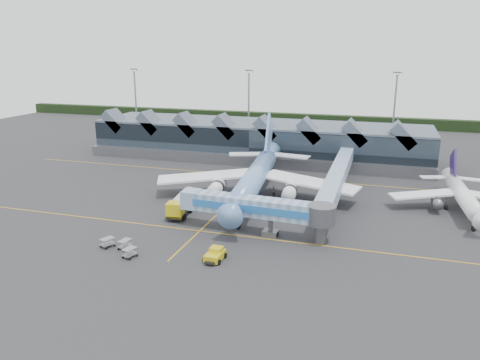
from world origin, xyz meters
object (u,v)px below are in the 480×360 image
(main_airliner, at_px, (256,176))
(fuel_truck, at_px, (182,202))
(jet_bridge, at_px, (265,209))
(regional_jet, at_px, (462,194))
(pushback_tug, at_px, (215,255))

(main_airliner, distance_m, fuel_truck, 16.82)
(main_airliner, height_order, fuel_truck, main_airliner)
(jet_bridge, relative_size, fuel_truck, 2.28)
(regional_jet, height_order, fuel_truck, regional_jet)
(main_airliner, relative_size, jet_bridge, 1.86)
(fuel_truck, bearing_deg, main_airliner, 44.92)
(fuel_truck, distance_m, pushback_tug, 21.04)
(main_airliner, bearing_deg, pushback_tug, -91.57)
(regional_jet, height_order, pushback_tug, regional_jet)
(jet_bridge, xyz_separation_m, pushback_tug, (-4.32, -11.05, -3.60))
(main_airliner, xyz_separation_m, regional_jet, (38.21, 3.48, -1.38))
(main_airliner, height_order, pushback_tug, main_airliner)
(main_airliner, relative_size, pushback_tug, 11.74)
(regional_jet, distance_m, pushback_tug, 49.19)
(pushback_tug, bearing_deg, regional_jet, 45.72)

